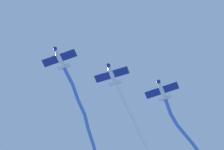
% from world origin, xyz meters
% --- Properties ---
extents(airplane_lead, '(6.43, 4.95, 1.60)m').
position_xyz_m(airplane_lead, '(-3.00, -5.17, 76.45)').
color(airplane_lead, silver).
extents(smoke_trail_lead, '(12.25, 23.96, 2.57)m').
position_xyz_m(smoke_trail_lead, '(-9.01, 8.94, 75.44)').
color(smoke_trail_lead, '#4C75DB').
extents(airplane_left_wing, '(6.40, 4.94, 1.60)m').
position_xyz_m(airplane_left_wing, '(1.83, 3.47, 76.70)').
color(airplane_left_wing, silver).
extents(smoke_trail_left_wing, '(7.07, 18.27, 3.81)m').
position_xyz_m(smoke_trail_left_wing, '(-1.98, 14.31, 77.84)').
color(smoke_trail_left_wing, white).
extents(airplane_right_wing, '(6.44, 4.95, 1.60)m').
position_xyz_m(airplane_right_wing, '(6.66, 12.10, 76.95)').
color(airplane_right_wing, silver).
extents(smoke_trail_right_wing, '(4.01, 22.10, 2.68)m').
position_xyz_m(smoke_trail_right_wing, '(3.81, 24.88, 77.72)').
color(smoke_trail_right_wing, '#4C75DB').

